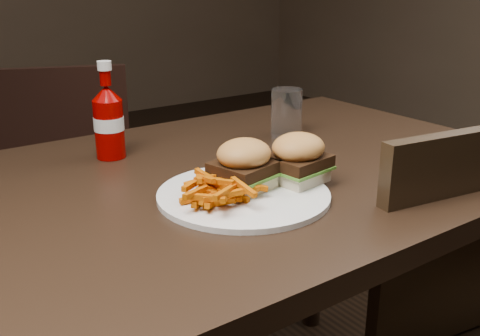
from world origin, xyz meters
TOP-DOWN VIEW (x-y plane):
  - dining_table at (0.00, 0.00)m, footprint 1.20×0.80m
  - chair_far at (-0.01, 0.96)m, footprint 0.51×0.51m
  - plate at (-0.08, -0.12)m, footprint 0.29×0.29m
  - sandwich_half_a at (-0.07, -0.11)m, footprint 0.10×0.10m
  - sandwich_half_b at (0.03, -0.13)m, footprint 0.10×0.09m
  - fries_pile at (-0.13, -0.13)m, footprint 0.14×0.14m
  - ketchup_bottle at (-0.17, 0.21)m, footprint 0.08×0.08m
  - tumbler at (0.22, 0.12)m, footprint 0.08×0.08m

SIDE VIEW (x-z plane):
  - chair_far at x=-0.01m, z-range 0.41..0.45m
  - dining_table at x=0.00m, z-range 0.71..0.75m
  - plate at x=-0.08m, z-range 0.75..0.76m
  - sandwich_half_a at x=-0.07m, z-range 0.76..0.78m
  - sandwich_half_b at x=0.03m, z-range 0.76..0.78m
  - fries_pile at x=-0.13m, z-range 0.76..0.80m
  - tumbler at x=0.22m, z-range 0.75..0.86m
  - ketchup_bottle at x=-0.17m, z-range 0.75..0.87m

